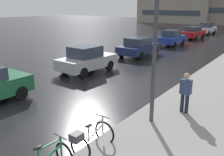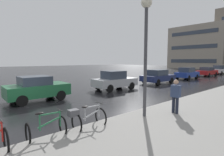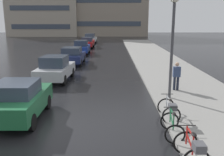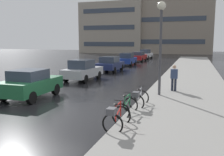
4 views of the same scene
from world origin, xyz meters
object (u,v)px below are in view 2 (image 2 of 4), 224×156
Objects in this scene: bicycle_third at (86,118)px; car_blue at (187,73)px; car_red at (207,71)px; bicycle_second at (46,128)px; car_white at (220,70)px; car_green at (37,88)px; streetlamp at (146,33)px; car_silver at (115,80)px; car_navy at (158,77)px; pedestrian at (176,96)px.

car_blue is at bearing 106.47° from bicycle_third.
bicycle_third is at bearing -73.53° from car_blue.
car_blue is at bearing -90.30° from car_red.
bicycle_third is at bearing 81.36° from bicycle_second.
car_white reaches higher than car_blue.
car_green is 0.72× the size of streetlamp.
car_silver is 19.87m from car_red.
car_white is (0.11, 25.82, 0.01)m from car_silver.
streetlamp is at bearing -58.17° from car_navy.
car_silver reaches higher than car_red.
bicycle_second is at bearing -80.46° from car_white.
bicycle_third is (0.21, 1.38, 0.10)m from bicycle_second.
car_green is 0.86× the size of car_red.
car_silver is at bearing -90.72° from car_blue.
car_red is 2.54× the size of pedestrian.
car_white is at bearing 90.23° from car_blue.
pedestrian reaches higher than car_blue.
bicycle_second is 6.13m from car_green.
car_red is 5.95m from car_white.
car_blue is at bearing 110.59° from streetlamp.
bicycle_third is 0.32× the size of car_red.
pedestrian is (1.48, 5.41, 0.57)m from bicycle_second.
bicycle_third is 4.20m from streetlamp.
bicycle_third is at bearing -2.18° from car_green.
car_green is 19.65m from car_blue.
streetlamp is (6.49, -10.46, 2.94)m from car_navy.
car_white is at bearing 100.30° from bicycle_third.
streetlamp is at bearing -32.08° from car_silver.
bicycle_second is 0.87× the size of bicycle_third.
car_red is 25.05m from streetlamp.
car_red is (0.27, 26.44, -0.04)m from car_green.
car_navy is at bearing 121.83° from streetlamp.
car_navy is 1.07× the size of car_blue.
car_white is 2.32× the size of pedestrian.
car_red is 0.83× the size of streetlamp.
car_blue reaches higher than car_navy.
car_green is at bearing -90.32° from car_white.
car_white is (-5.72, 34.00, 0.43)m from bicycle_second.
car_silver is at bearing -90.25° from car_white.
car_blue is at bearing 104.93° from bicycle_second.
bicycle_third is at bearing -77.65° from car_red.
bicycle_second is 0.23× the size of streetlamp.
bicycle_third is 20.73m from car_blue.
bicycle_second is at bearing -54.51° from car_silver.
bicycle_second is at bearing -68.56° from car_navy.
bicycle_second is 28.61m from car_red.
streetlamp reaches higher than car_blue.
car_white is at bearing 99.54° from bicycle_second.
car_white is (-0.09, 5.95, 0.06)m from car_red.
car_green is at bearing 177.82° from bicycle_third.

